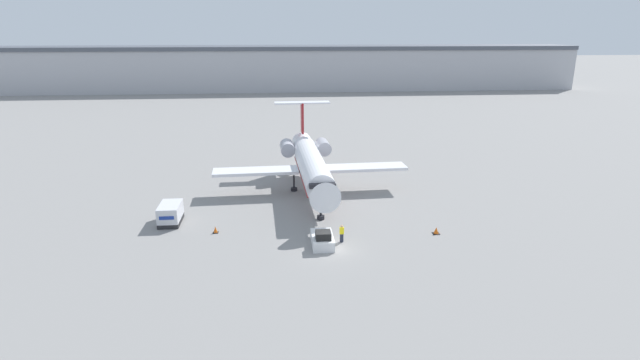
# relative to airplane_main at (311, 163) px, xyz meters

# --- Properties ---
(ground_plane) EXTENTS (600.00, 600.00, 0.00)m
(ground_plane) POSITION_rel_airplane_main_xyz_m (0.51, -16.79, -3.59)
(ground_plane) COLOR gray
(terminal_building) EXTENTS (180.00, 16.80, 13.58)m
(terminal_building) POSITION_rel_airplane_main_xyz_m (0.51, 103.21, 3.23)
(terminal_building) COLOR #B2B2B7
(terminal_building) RESTS_ON ground
(airplane_main) EXTENTS (23.53, 24.68, 9.45)m
(airplane_main) POSITION_rel_airplane_main_xyz_m (0.00, 0.00, 0.00)
(airplane_main) COLOR white
(airplane_main) RESTS_ON ground
(pushback_tug) EXTENTS (1.97, 3.70, 1.67)m
(pushback_tug) POSITION_rel_airplane_main_xyz_m (-0.05, -15.77, -2.98)
(pushback_tug) COLOR silver
(pushback_tug) RESTS_ON ground
(luggage_cart) EXTENTS (2.07, 3.68, 2.01)m
(luggage_cart) POSITION_rel_airplane_main_xyz_m (-15.14, -8.90, -2.58)
(luggage_cart) COLOR #232326
(luggage_cart) RESTS_ON ground
(worker_near_tug) EXTENTS (0.40, 0.24, 1.73)m
(worker_near_tug) POSITION_rel_airplane_main_xyz_m (1.81, -15.22, -2.68)
(worker_near_tug) COLOR #232838
(worker_near_tug) RESTS_ON ground
(traffic_cone_left) EXTENTS (0.53, 0.53, 0.69)m
(traffic_cone_left) POSITION_rel_airplane_main_xyz_m (-10.26, -11.96, -3.26)
(traffic_cone_left) COLOR black
(traffic_cone_left) RESTS_ON ground
(traffic_cone_right) EXTENTS (0.67, 0.67, 0.68)m
(traffic_cone_right) POSITION_rel_airplane_main_xyz_m (11.28, -14.10, -3.26)
(traffic_cone_right) COLOR black
(traffic_cone_right) RESTS_ON ground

